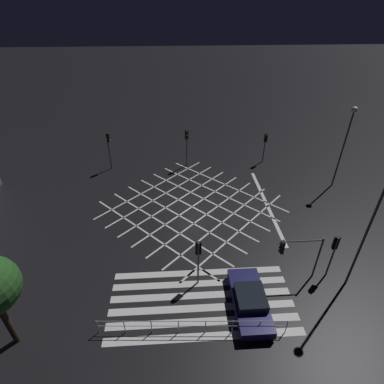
% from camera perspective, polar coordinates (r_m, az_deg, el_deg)
% --- Properties ---
extents(ground_plane, '(200.00, 200.00, 0.00)m').
position_cam_1_polar(ground_plane, '(26.24, 0.00, -2.83)').
color(ground_plane, black).
extents(road_markings, '(16.62, 20.53, 0.01)m').
position_cam_1_polar(road_markings, '(22.34, 1.71, -10.56)').
color(road_markings, silver).
rests_on(road_markings, ground_plane).
extents(traffic_light_median_north, '(0.36, 0.39, 4.10)m').
position_cam_1_polar(traffic_light_median_north, '(31.35, -1.02, 9.73)').
color(traffic_light_median_north, '#424244').
rests_on(traffic_light_median_north, ground_plane).
extents(traffic_light_se_cross, '(0.36, 0.39, 3.26)m').
position_cam_1_polar(traffic_light_se_cross, '(20.91, 25.43, -9.63)').
color(traffic_light_se_cross, '#424244').
rests_on(traffic_light_se_cross, ground_plane).
extents(traffic_light_nw_main, '(0.39, 0.36, 4.04)m').
position_cam_1_polar(traffic_light_nw_main, '(31.96, -15.58, 8.89)').
color(traffic_light_nw_main, '#424244').
rests_on(traffic_light_nw_main, ground_plane).
extents(traffic_light_se_main, '(2.73, 0.36, 3.33)m').
position_cam_1_polar(traffic_light_se_main, '(19.73, 19.35, -10.38)').
color(traffic_light_se_main, '#424244').
rests_on(traffic_light_se_main, ground_plane).
extents(traffic_light_median_south, '(0.36, 0.39, 3.43)m').
position_cam_1_polar(traffic_light_median_south, '(18.42, 1.20, -11.71)').
color(traffic_light_median_south, '#424244').
rests_on(traffic_light_median_south, ground_plane).
extents(traffic_light_ne_cross, '(0.36, 0.39, 3.34)m').
position_cam_1_polar(traffic_light_ne_cross, '(33.33, 13.81, 9.24)').
color(traffic_light_ne_cross, '#424244').
rests_on(traffic_light_ne_cross, ground_plane).
extents(street_lamp_east, '(0.52, 0.52, 7.74)m').
position_cam_1_polar(street_lamp_east, '(29.95, 27.59, 10.24)').
color(street_lamp_east, '#424244').
rests_on(street_lamp_east, ground_plane).
extents(street_lamp_west, '(0.50, 0.50, 9.92)m').
position_cam_1_polar(street_lamp_west, '(18.47, 32.41, -0.81)').
color(street_lamp_west, '#424244').
rests_on(street_lamp_west, ground_plane).
extents(waiting_car, '(1.90, 4.55, 1.22)m').
position_cam_1_polar(waiting_car, '(18.91, 10.92, -19.58)').
color(waiting_car, '#191951').
rests_on(waiting_car, ground_plane).
extents(pedestrian_railing, '(10.26, 0.66, 1.05)m').
position_cam_1_polar(pedestrian_railing, '(17.60, -0.00, -24.00)').
color(pedestrian_railing, '#9EA0A5').
rests_on(pedestrian_railing, ground_plane).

